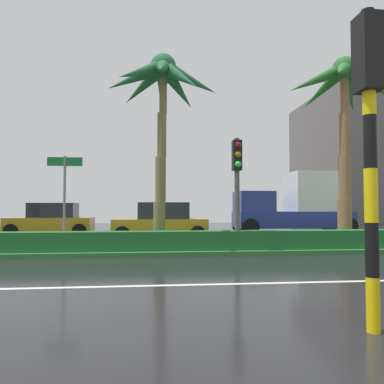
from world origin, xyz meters
TOP-DOWN VIEW (x-y plane):
  - ground_plane at (0.00, 9.00)m, footprint 90.00×42.00m
  - median_strip at (0.00, 8.00)m, footprint 85.50×4.00m
  - median_hedge at (0.00, 6.60)m, footprint 76.50×0.70m
  - palm_tree_centre_left at (4.12, 7.64)m, footprint 4.08×4.03m
  - palm_tree_centre at (11.02, 7.97)m, footprint 4.38×4.18m
  - traffic_signal_median_right at (6.49, 6.35)m, footprint 0.28×0.43m
  - street_name_sign at (1.01, 7.02)m, footprint 1.10×0.08m
  - traffic_signal_foreground at (6.50, -0.95)m, footprint 0.28×0.43m
  - car_in_traffic_second at (-1.45, 14.90)m, footprint 4.30×2.02m
  - car_in_traffic_third at (4.20, 12.11)m, footprint 4.30×2.02m
  - box_truck_lead at (11.64, 14.97)m, footprint 6.40×2.64m

SIDE VIEW (x-z plane):
  - ground_plane at x=0.00m, z-range -0.10..0.00m
  - median_strip at x=0.00m, z-range 0.00..0.15m
  - median_hedge at x=0.00m, z-range 0.15..0.75m
  - car_in_traffic_second at x=-1.45m, z-range -0.03..1.69m
  - car_in_traffic_third at x=4.20m, z-range -0.03..1.69m
  - box_truck_lead at x=11.64m, z-range -0.18..3.28m
  - street_name_sign at x=1.01m, z-range 0.58..3.58m
  - traffic_signal_median_right at x=6.49m, z-range 0.82..4.38m
  - traffic_signal_foreground at x=6.50m, z-range 0.75..4.73m
  - palm_tree_centre_left at x=4.12m, z-range 2.30..9.02m
  - palm_tree_centre at x=11.02m, z-range 2.14..9.19m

